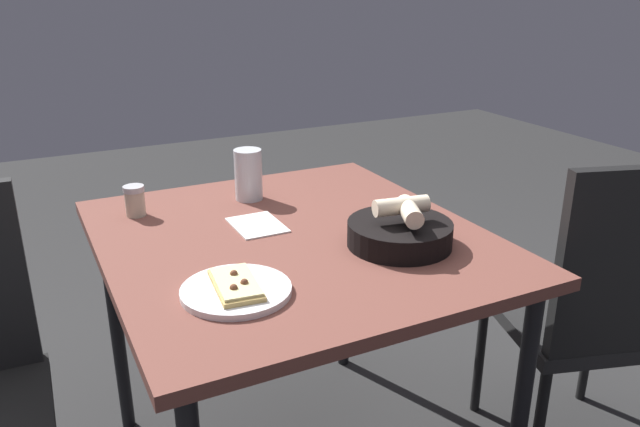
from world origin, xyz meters
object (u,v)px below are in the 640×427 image
Objects in this scene: pepper_shaker at (135,202)px; bread_basket at (400,231)px; dining_table at (293,260)px; chair_near at (600,302)px; beer_glass at (248,178)px; pizza_plate at (236,289)px.

bread_basket is at bearing 47.01° from pepper_shaker.
dining_table is 1.04× the size of chair_near.
dining_table is at bearing -113.28° from chair_near.
dining_table is 0.46m from pepper_shaker.
pepper_shaker reaches higher than dining_table.
bread_basket is (0.18, 0.20, 0.11)m from dining_table.
chair_near reaches higher than beer_glass.
beer_glass is 0.32m from pepper_shaker.
dining_table is 4.40× the size of pizza_plate.
pepper_shaker is (-0.54, -0.09, 0.03)m from pizza_plate.
pepper_shaker is at bearing -91.60° from beer_glass.
dining_table is 0.33m from beer_glass.
pizza_plate is 0.90× the size of bread_basket.
beer_glass is (-0.30, -0.00, 0.13)m from dining_table.
pizza_plate is 0.55m from pepper_shaker.
pepper_shaker is at bearing -170.55° from pizza_plate.
beer_glass is 1.76× the size of pepper_shaker.
dining_table is 0.34m from pizza_plate.
dining_table is at bearing -131.04° from bread_basket.
dining_table is 11.93× the size of pepper_shaker.
beer_glass is at bearing -179.87° from dining_table.
dining_table is 3.97× the size of bread_basket.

